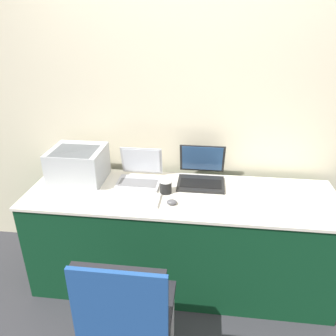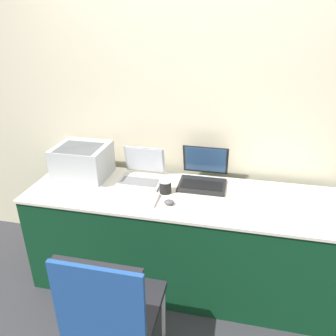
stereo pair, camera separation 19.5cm
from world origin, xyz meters
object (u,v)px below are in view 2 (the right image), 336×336
Objects in this scene: printer at (82,160)px; external_keyboard at (125,197)px; laptop_left at (142,174)px; chair at (110,311)px; coffee_cup at (165,186)px; mouse at (169,202)px; laptop_right at (203,176)px.

printer is 0.83× the size of external_keyboard.
chair is (0.14, -1.07, -0.24)m from laptop_left.
coffee_cup is at bearing -9.44° from printer.
chair is (-0.14, -0.76, -0.20)m from mouse.
printer is 4.06× the size of coffee_cup.
external_keyboard is at bearing 177.18° from mouse.
external_keyboard is at bearing -30.93° from printer.
coffee_cup is at bearing -139.45° from laptop_right.
printer is 0.51m from external_keyboard.
coffee_cup is 0.10× the size of chair.
coffee_cup is at bearing 28.27° from external_keyboard.
coffee_cup reaches higher than external_keyboard.
laptop_right is (0.93, 0.10, -0.08)m from printer.
laptop_left is at bearing 4.95° from printer.
external_keyboard is 0.48× the size of chair.
laptop_left is at bearing 132.35° from mouse.
mouse is (0.74, -0.27, -0.12)m from printer.
printer reaches higher than coffee_cup.
laptop_right is 4.95× the size of mouse.
laptop_left is at bearing 145.14° from coffee_cup.
laptop_left is at bearing -173.03° from laptop_right.
chair reaches higher than coffee_cup.
coffee_cup is (0.68, -0.11, -0.09)m from printer.
mouse is at bearing -116.79° from laptop_right.
laptop_left is 1.10m from chair.
printer is 1.10× the size of laptop_right.
chair is at bearing -100.26° from mouse.
external_keyboard is at bearing -97.65° from laptop_left.
coffee_cup is at bearing 111.50° from mouse.
coffee_cup is 0.95m from chair.
chair reaches higher than mouse.
coffee_cup is at bearing -34.86° from laptop_left.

